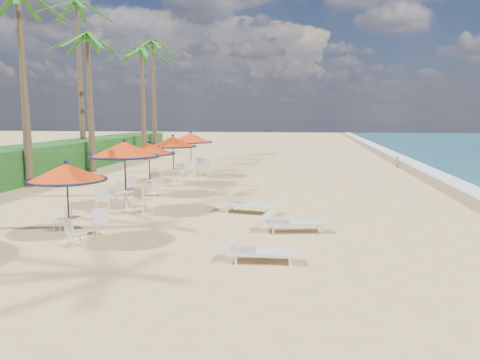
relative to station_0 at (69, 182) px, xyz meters
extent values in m
plane|color=tan|center=(4.89, 0.28, -1.67)|extent=(160.00, 160.00, 0.00)
cube|color=white|center=(14.19, 10.28, -1.67)|extent=(1.20, 140.00, 0.04)
cube|color=olive|center=(13.29, 10.28, -1.67)|extent=(1.40, 140.00, 0.02)
cube|color=#194716|center=(-8.61, 11.28, -0.77)|extent=(3.00, 40.00, 1.80)
cylinder|color=black|center=(-0.04, -0.03, -0.57)|extent=(0.05, 0.05, 2.19)
cone|color=red|center=(-0.04, -0.03, 0.28)|extent=(2.19, 2.19, 0.48)
torus|color=#111733|center=(-0.04, -0.03, 0.06)|extent=(2.19, 2.19, 0.07)
sphere|color=#111733|center=(-0.04, -0.03, 0.56)|extent=(0.11, 0.11, 0.11)
cylinder|color=silver|center=(-0.04, -0.03, -1.02)|extent=(0.67, 0.67, 0.04)
cylinder|color=silver|center=(-0.04, -0.03, -1.34)|extent=(0.08, 0.08, 0.67)
cylinder|color=black|center=(-0.04, 4.18, -0.39)|extent=(0.06, 0.06, 2.55)
cone|color=red|center=(-0.04, 4.18, 0.60)|extent=(2.55, 2.55, 0.55)
torus|color=#111733|center=(-0.04, 4.18, 0.35)|extent=(2.55, 2.55, 0.08)
sphere|color=#111733|center=(-0.04, 4.18, 0.93)|extent=(0.13, 0.13, 0.13)
cylinder|color=silver|center=(-0.04, 4.18, -0.91)|extent=(0.78, 0.78, 0.04)
cylinder|color=silver|center=(-0.04, 4.18, -1.28)|extent=(0.09, 0.09, 0.78)
cylinder|color=black|center=(-0.35, 7.72, -0.52)|extent=(0.05, 0.05, 2.29)
cone|color=red|center=(-0.35, 7.72, 0.37)|extent=(2.29, 2.29, 0.50)
torus|color=#111733|center=(-0.35, 7.72, 0.14)|extent=(2.29, 2.29, 0.07)
sphere|color=#111733|center=(-0.35, 7.72, 0.66)|extent=(0.12, 0.12, 0.12)
cylinder|color=silver|center=(-0.35, 7.72, -0.99)|extent=(0.70, 0.70, 0.04)
cylinder|color=silver|center=(-0.35, 7.72, -1.32)|extent=(0.08, 0.08, 0.70)
cylinder|color=black|center=(-0.19, 10.91, -0.46)|extent=(0.05, 0.05, 2.42)
cone|color=red|center=(-0.19, 10.91, 0.49)|extent=(2.42, 2.42, 0.53)
torus|color=#111733|center=(-0.19, 10.91, 0.25)|extent=(2.42, 2.42, 0.07)
sphere|color=#111733|center=(-0.19, 10.91, 0.79)|extent=(0.13, 0.13, 0.13)
cylinder|color=silver|center=(-0.19, 10.91, -0.95)|extent=(0.74, 0.74, 0.04)
cylinder|color=silver|center=(-0.19, 10.91, -1.30)|extent=(0.08, 0.08, 0.74)
cylinder|color=black|center=(-0.03, 14.00, -0.43)|extent=(0.05, 0.05, 2.47)
cone|color=red|center=(-0.03, 14.00, 0.53)|extent=(2.47, 2.47, 0.54)
torus|color=#111733|center=(-0.03, 14.00, 0.29)|extent=(2.47, 2.47, 0.08)
sphere|color=#111733|center=(-0.03, 14.00, 0.85)|extent=(0.13, 0.13, 0.13)
cylinder|color=silver|center=(-0.03, 14.00, -0.94)|extent=(0.75, 0.75, 0.04)
cylinder|color=silver|center=(-0.03, 14.00, -1.29)|extent=(0.09, 0.09, 0.75)
cube|color=silver|center=(5.49, -1.17, -1.41)|extent=(1.57, 0.66, 0.06)
cube|color=silver|center=(4.72, -1.22, -1.22)|extent=(0.55, 0.59, 0.38)
cube|color=silver|center=(5.49, -1.17, -1.56)|extent=(0.05, 0.05, 0.22)
cube|color=silver|center=(6.19, 1.88, -1.38)|extent=(1.81, 0.95, 0.07)
cube|color=silver|center=(5.35, 1.71, -1.16)|extent=(0.69, 0.73, 0.43)
cube|color=silver|center=(6.19, 1.88, -1.55)|extent=(0.06, 0.06, 0.24)
cube|color=silver|center=(4.48, 4.35, -1.37)|extent=(1.91, 1.01, 0.07)
cube|color=silver|center=(3.59, 4.53, -1.13)|extent=(0.72, 0.77, 0.45)
cube|color=silver|center=(4.48, 4.35, -1.54)|extent=(0.06, 0.06, 0.26)
cone|color=brown|center=(-6.86, 8.97, 2.81)|extent=(0.44, 0.44, 8.96)
cone|color=brown|center=(-6.53, 15.14, 2.34)|extent=(0.44, 0.44, 8.01)
sphere|color=#1E611B|center=(-6.53, 15.14, 6.35)|extent=(0.56, 0.56, 0.56)
cone|color=brown|center=(-8.79, 18.52, 3.70)|extent=(0.44, 0.44, 10.74)
sphere|color=#1E611B|center=(-8.79, 18.52, 9.07)|extent=(0.56, 0.56, 0.56)
cone|color=brown|center=(-6.02, 23.08, 2.47)|extent=(0.44, 0.44, 8.28)
sphere|color=#1E611B|center=(-6.02, 23.08, 6.61)|extent=(0.56, 0.56, 0.56)
cone|color=brown|center=(-6.56, 27.35, 3.07)|extent=(0.44, 0.44, 9.48)
sphere|color=#1E611B|center=(-6.56, 27.35, 7.81)|extent=(0.56, 0.56, 0.56)
imported|color=#926D4A|center=(12.39, 19.43, -1.23)|extent=(0.30, 0.37, 0.87)
camera|label=1|loc=(6.45, -11.94, 1.85)|focal=35.00mm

